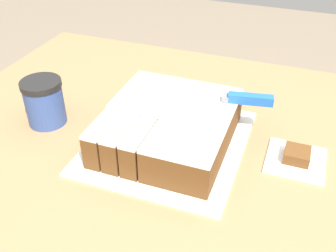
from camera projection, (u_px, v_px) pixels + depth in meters
The scene contains 6 objects.
cake_board at pixel (168, 142), 0.94m from camera, with size 0.35×0.39×0.01m.
cake at pixel (169, 126), 0.91m from camera, with size 0.28×0.31×0.08m.
knife at pixel (230, 98), 0.91m from camera, with size 0.34×0.08×0.02m.
coffee_cup at pixel (44, 102), 0.98m from camera, with size 0.10×0.10×0.12m.
paper_napkin at pixel (296, 160), 0.88m from camera, with size 0.13×0.13×0.01m.
brownie at pixel (297, 155), 0.87m from camera, with size 0.06×0.06×0.03m.
Camera 1 is at (0.18, -0.66, 1.49)m, focal length 42.00 mm.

